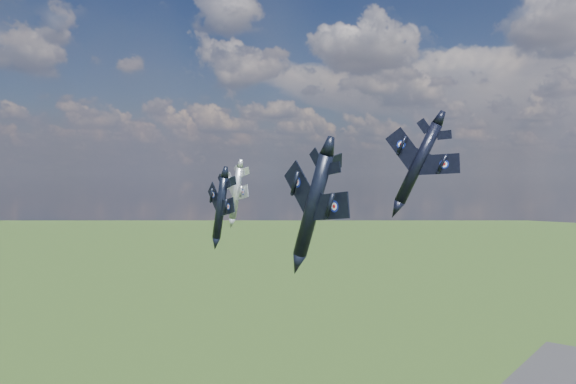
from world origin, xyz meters
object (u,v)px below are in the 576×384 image
Objects in this scene: jet_right_navy at (313,206)px; jet_high_navy at (418,163)px; jet_left_silver at (236,193)px; jet_lead_navy at (220,208)px.

jet_right_navy is 0.88× the size of jet_high_navy.
jet_right_navy is at bearing -20.00° from jet_left_silver.
jet_lead_navy is at bearing -173.33° from jet_high_navy.
jet_high_navy is 38.78m from jet_left_silver.
jet_high_navy is (26.94, 9.92, 6.41)m from jet_lead_navy.
jet_left_silver is at bearing 158.62° from jet_high_navy.
jet_lead_navy is 0.96× the size of jet_right_navy.
jet_lead_navy is at bearing -34.74° from jet_left_silver.
jet_high_navy is at bearing 108.91° from jet_right_navy.
jet_high_navy is at bearing 11.07° from jet_left_silver.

